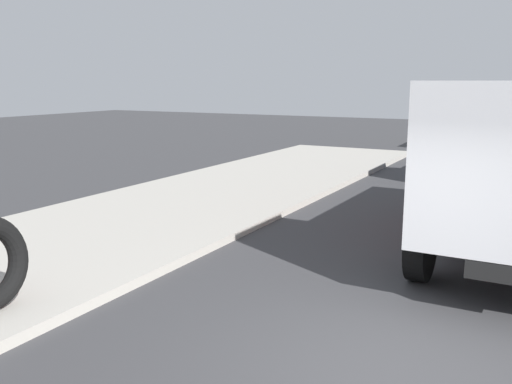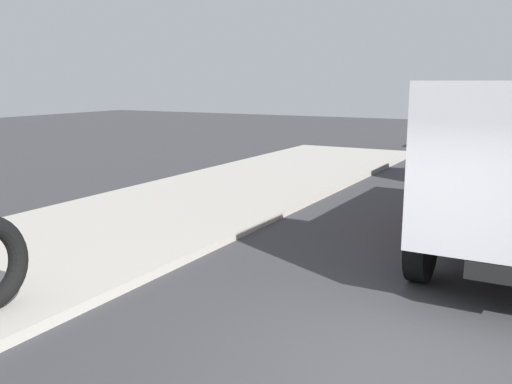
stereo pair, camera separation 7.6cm
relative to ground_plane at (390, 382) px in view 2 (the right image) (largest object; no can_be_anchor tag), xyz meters
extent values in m
plane|color=#38383A|center=(0.00, 0.00, 0.00)|extent=(80.00, 80.00, 0.00)
cylinder|color=black|center=(3.15, 0.42, 0.55)|extent=(1.10, 0.31, 1.10)
cylinder|color=black|center=(7.75, 0.37, 0.55)|extent=(1.10, 0.31, 1.10)
cylinder|color=black|center=(11.65, 0.51, 0.55)|extent=(1.10, 0.31, 1.10)
cylinder|color=black|center=(16.25, 0.55, 0.55)|extent=(1.10, 0.31, 1.10)
cylinder|color=black|center=(20.17, 1.62, 0.55)|extent=(1.11, 0.33, 1.10)
cylinder|color=black|center=(24.76, 1.73, 0.55)|extent=(1.11, 0.33, 1.10)
camera|label=1|loc=(-5.21, -1.24, 2.99)|focal=39.21mm
camera|label=2|loc=(-5.18, -1.31, 2.99)|focal=39.21mm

